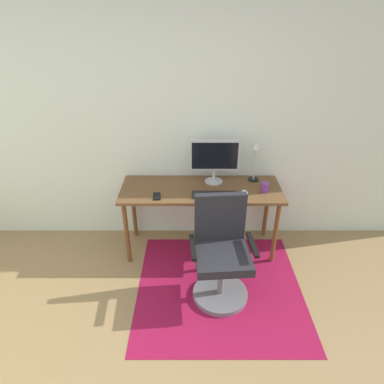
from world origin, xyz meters
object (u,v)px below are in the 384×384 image
(computer_mouse, at_px, (246,193))
(desk_lamp, at_px, (257,157))
(keyboard, at_px, (216,195))
(coffee_cup, at_px, (266,187))
(cell_phone, at_px, (158,196))
(desk, at_px, (202,195))
(office_chair, at_px, (222,257))
(monitor, at_px, (216,157))

(computer_mouse, distance_m, desk_lamp, 0.41)
(keyboard, distance_m, desk_lamp, 0.59)
(keyboard, xyz_separation_m, computer_mouse, (0.29, 0.02, 0.01))
(computer_mouse, height_order, coffee_cup, coffee_cup)
(computer_mouse, bearing_deg, coffee_cup, 15.06)
(keyboard, xyz_separation_m, cell_phone, (-0.55, -0.02, -0.00))
(desk, distance_m, office_chair, 0.71)
(monitor, height_order, cell_phone, monitor)
(keyboard, distance_m, cell_phone, 0.55)
(monitor, bearing_deg, coffee_cup, -23.27)
(cell_phone, bearing_deg, keyboard, -4.53)
(desk, xyz_separation_m, cell_phone, (-0.42, -0.16, 0.08))
(coffee_cup, bearing_deg, office_chair, -127.81)
(monitor, relative_size, cell_phone, 3.52)
(computer_mouse, distance_m, cell_phone, 0.84)
(monitor, height_order, coffee_cup, monitor)
(desk, bearing_deg, coffee_cup, -5.93)
(desk, bearing_deg, monitor, 46.79)
(monitor, xyz_separation_m, coffee_cup, (0.48, -0.21, -0.22))
(computer_mouse, distance_m, coffee_cup, 0.21)
(computer_mouse, xyz_separation_m, cell_phone, (-0.84, -0.05, -0.01))
(computer_mouse, xyz_separation_m, desk_lamp, (0.13, 0.30, 0.24))
(monitor, height_order, desk_lamp, monitor)
(office_chair, bearing_deg, computer_mouse, 60.09)
(keyboard, xyz_separation_m, desk_lamp, (0.42, 0.32, 0.25))
(cell_phone, bearing_deg, computer_mouse, -3.74)
(cell_phone, height_order, desk_lamp, desk_lamp)
(office_chair, bearing_deg, coffee_cup, 47.89)
(keyboard, height_order, desk_lamp, desk_lamp)
(coffee_cup, relative_size, desk_lamp, 0.24)
(monitor, relative_size, keyboard, 1.15)
(computer_mouse, xyz_separation_m, coffee_cup, (0.20, 0.05, 0.03))
(coffee_cup, height_order, cell_phone, coffee_cup)
(cell_phone, bearing_deg, desk_lamp, 12.71)
(coffee_cup, height_order, desk_lamp, desk_lamp)
(desk, bearing_deg, desk_lamp, 18.35)
(computer_mouse, height_order, desk_lamp, desk_lamp)
(computer_mouse, relative_size, desk_lamp, 0.26)
(coffee_cup, distance_m, desk_lamp, 0.33)
(coffee_cup, xyz_separation_m, office_chair, (-0.45, -0.58, -0.37))
(computer_mouse, relative_size, cell_phone, 0.74)
(keyboard, bearing_deg, computer_mouse, 4.57)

